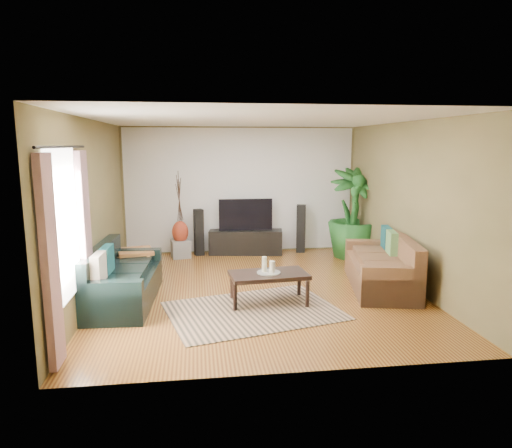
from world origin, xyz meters
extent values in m
plane|color=#986427|center=(0.00, 0.00, 0.00)|extent=(5.50, 5.50, 0.00)
plane|color=white|center=(0.00, 0.00, 2.70)|extent=(5.50, 5.50, 0.00)
plane|color=brown|center=(0.00, 2.75, 1.35)|extent=(5.00, 0.00, 5.00)
plane|color=brown|center=(0.00, -2.75, 1.35)|extent=(5.00, 0.00, 5.00)
plane|color=brown|center=(-2.50, 0.00, 1.35)|extent=(0.00, 5.50, 5.50)
plane|color=brown|center=(2.50, 0.00, 1.35)|extent=(0.00, 5.50, 5.50)
plane|color=white|center=(0.00, 2.74, 1.35)|extent=(4.90, 0.00, 4.90)
plane|color=white|center=(-2.48, -1.60, 1.40)|extent=(0.00, 1.80, 1.80)
cube|color=gray|center=(-2.43, -2.35, 1.15)|extent=(0.08, 0.35, 2.20)
cube|color=gray|center=(-2.43, -0.85, 1.15)|extent=(0.08, 0.35, 2.20)
cylinder|color=black|center=(-2.43, -1.60, 2.30)|extent=(0.03, 1.90, 0.03)
cube|color=black|center=(-2.04, -0.31, 0.42)|extent=(0.96, 2.04, 0.85)
cube|color=brown|center=(2.02, -0.12, 0.42)|extent=(1.30, 2.16, 0.85)
cube|color=tan|center=(-0.19, -0.94, 0.01)|extent=(2.67, 2.17, 0.01)
cube|color=black|center=(0.08, -0.63, 0.23)|extent=(1.18, 0.72, 0.46)
cylinder|color=gray|center=(0.08, -0.63, 0.47)|extent=(0.35, 0.35, 0.02)
cylinder|color=white|center=(0.02, -0.60, 0.59)|extent=(0.07, 0.07, 0.23)
cylinder|color=#ECE4C8|center=(0.12, -0.67, 0.56)|extent=(0.07, 0.07, 0.17)
cylinder|color=beige|center=(0.15, -0.57, 0.55)|extent=(0.07, 0.07, 0.14)
cube|color=black|center=(0.08, 2.50, 0.26)|extent=(1.60, 0.69, 0.52)
cube|color=black|center=(0.08, 2.50, 0.85)|extent=(1.14, 0.06, 0.67)
cube|color=black|center=(-0.92, 2.50, 0.49)|extent=(0.22, 0.24, 0.98)
cube|color=black|center=(1.29, 2.50, 0.52)|extent=(0.24, 0.25, 1.04)
imported|color=#1A4E1B|center=(2.25, 1.93, 0.93)|extent=(1.10, 1.10, 1.85)
cylinder|color=black|center=(2.25, 1.93, 0.13)|extent=(0.34, 0.34, 0.27)
cube|color=gray|center=(-1.30, 2.35, 0.18)|extent=(0.43, 0.43, 0.37)
ellipsoid|color=maroon|center=(-1.30, 2.35, 0.54)|extent=(0.34, 0.34, 0.47)
cube|color=brown|center=(-1.99, 0.60, 0.29)|extent=(0.67, 0.67, 0.59)
camera|label=1|loc=(-0.95, -7.04, 2.33)|focal=32.00mm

